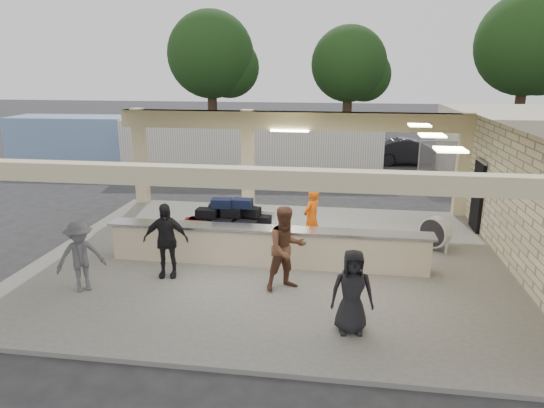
% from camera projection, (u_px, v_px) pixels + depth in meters
% --- Properties ---
extents(ground, '(120.00, 120.00, 0.00)m').
position_uv_depth(ground, '(270.00, 260.00, 12.89)').
color(ground, '#272729').
rests_on(ground, ground).
extents(pavilion, '(12.01, 10.00, 3.55)m').
position_uv_depth(pavilion, '(281.00, 205.00, 13.12)').
color(pavilion, slate).
rests_on(pavilion, ground).
extents(baggage_counter, '(8.20, 0.58, 0.98)m').
position_uv_depth(baggage_counter, '(267.00, 246.00, 12.25)').
color(baggage_counter, beige).
rests_on(baggage_counter, pavilion).
extents(luggage_cart, '(2.44, 1.60, 1.38)m').
position_uv_depth(luggage_cart, '(228.00, 221.00, 13.44)').
color(luggage_cart, silver).
rests_on(luggage_cart, pavilion).
extents(drum_fan, '(0.81, 0.79, 0.94)m').
position_uv_depth(drum_fan, '(435.00, 233.00, 13.21)').
color(drum_fan, silver).
rests_on(drum_fan, pavilion).
extents(baggage_handler, '(0.61, 0.71, 1.71)m').
position_uv_depth(baggage_handler, '(312.00, 219.00, 13.25)').
color(baggage_handler, '#F35C0C').
rests_on(baggage_handler, pavilion).
extents(passenger_a, '(1.01, 0.84, 1.93)m').
position_uv_depth(passenger_a, '(286.00, 248.00, 10.78)').
color(passenger_a, brown).
rests_on(passenger_a, pavilion).
extents(passenger_b, '(1.11, 0.55, 1.82)m').
position_uv_depth(passenger_b, '(166.00, 240.00, 11.45)').
color(passenger_b, black).
rests_on(passenger_b, pavilion).
extents(passenger_c, '(1.06, 0.93, 1.63)m').
position_uv_depth(passenger_c, '(81.00, 257.00, 10.72)').
color(passenger_c, '#56555B').
rests_on(passenger_c, pavilion).
extents(passenger_d, '(0.84, 0.42, 1.65)m').
position_uv_depth(passenger_d, '(352.00, 292.00, 9.02)').
color(passenger_d, black).
rests_on(passenger_d, pavilion).
extents(car_white_a, '(5.00, 2.59, 1.39)m').
position_uv_depth(car_white_a, '(499.00, 157.00, 23.72)').
color(car_white_a, white).
rests_on(car_white_a, ground).
extents(car_dark, '(4.18, 1.77, 1.36)m').
position_uv_depth(car_dark, '(411.00, 152.00, 25.41)').
color(car_dark, black).
rests_on(car_dark, ground).
extents(container_white, '(12.28, 3.62, 2.62)m').
position_uv_depth(container_white, '(253.00, 146.00, 23.20)').
color(container_white, white).
rests_on(container_white, ground).
extents(container_blue, '(9.91, 2.81, 2.55)m').
position_uv_depth(container_blue, '(108.00, 142.00, 24.78)').
color(container_blue, '#7FA7CC').
rests_on(container_blue, ground).
extents(tree_left, '(6.60, 6.30, 9.00)m').
position_uv_depth(tree_left, '(216.00, 58.00, 35.45)').
color(tree_left, '#382619').
rests_on(tree_left, ground).
extents(tree_mid, '(6.00, 5.60, 8.00)m').
position_uv_depth(tree_mid, '(353.00, 67.00, 36.11)').
color(tree_mid, '#382619').
rests_on(tree_mid, ground).
extents(tree_right, '(7.20, 7.00, 10.00)m').
position_uv_depth(tree_right, '(532.00, 48.00, 33.13)').
color(tree_right, '#382619').
rests_on(tree_right, ground).
extents(adjacent_building, '(6.00, 8.00, 3.20)m').
position_uv_depth(adjacent_building, '(525.00, 149.00, 20.63)').
color(adjacent_building, beige).
rests_on(adjacent_building, ground).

